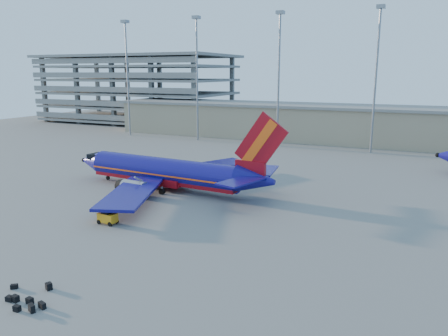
{
  "coord_description": "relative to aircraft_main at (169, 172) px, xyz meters",
  "views": [
    {
      "loc": [
        24.51,
        -46.38,
        16.02
      ],
      "look_at": [
        1.64,
        3.31,
        4.0
      ],
      "focal_mm": 35.0,
      "sensor_mm": 36.0,
      "label": 1
    }
  ],
  "objects": [
    {
      "name": "parking_garage",
      "position": [
        -54.88,
        70.06,
        9.28
      ],
      "size": [
        62.0,
        32.0,
        21.4
      ],
      "color": "slate",
      "rests_on": "ground"
    },
    {
      "name": "luggage_pile",
      "position": [
        7.05,
        -30.5,
        -2.22
      ],
      "size": [
        4.75,
        3.63,
        0.55
      ],
      "color": "black",
      "rests_on": "ground"
    },
    {
      "name": "light_mast_row",
      "position": [
        12.12,
        42.01,
        15.1
      ],
      "size": [
        101.6,
        1.6,
        28.65
      ],
      "color": "gray",
      "rests_on": "ground"
    },
    {
      "name": "ground",
      "position": [
        7.12,
        -3.99,
        -2.45
      ],
      "size": [
        220.0,
        220.0,
        0.0
      ],
      "primitive_type": "plane",
      "color": "slate",
      "rests_on": "ground"
    },
    {
      "name": "terminal_building",
      "position": [
        17.12,
        54.01,
        1.87
      ],
      "size": [
        122.0,
        16.0,
        8.5
      ],
      "color": "gray",
      "rests_on": "ground"
    },
    {
      "name": "baggage_tug",
      "position": [
        1.51,
        -14.96,
        -1.69
      ],
      "size": [
        2.1,
        1.34,
        1.47
      ],
      "rotation": [
        0.0,
        0.0,
        -0.05
      ],
      "color": "orange",
      "rests_on": "ground"
    },
    {
      "name": "aircraft_main",
      "position": [
        0.0,
        0.0,
        0.0
      ],
      "size": [
        33.9,
        32.53,
        11.47
      ],
      "rotation": [
        0.0,
        0.0,
        -0.07
      ],
      "color": "navy",
      "rests_on": "ground"
    }
  ]
}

